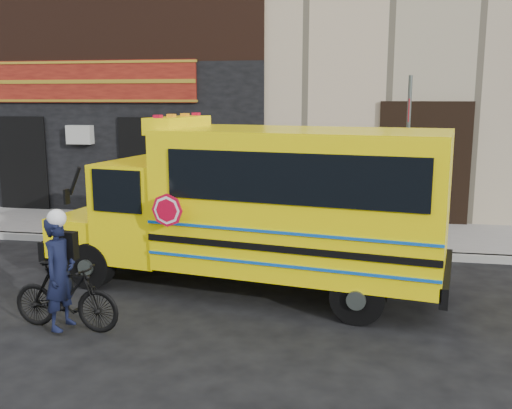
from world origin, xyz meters
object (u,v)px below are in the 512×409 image
object	(u,v)px
school_bus	(265,203)
bicycle	(65,296)
sign_pole	(407,159)
cyclist	(60,277)

from	to	relation	value
school_bus	bicycle	distance (m)	3.47
school_bus	bicycle	world-z (taller)	school_bus
sign_pole	school_bus	bearing A→B (deg)	-131.58
bicycle	cyclist	size ratio (longest dim) A/B	1.03
school_bus	sign_pole	world-z (taller)	sign_pole
school_bus	bicycle	xyz separation A→B (m)	(-2.47, -2.21, -1.02)
school_bus	bicycle	size ratio (longest dim) A/B	4.37
school_bus	sign_pole	size ratio (longest dim) A/B	1.94
school_bus	cyclist	xyz separation A→B (m)	(-2.50, -2.27, -0.71)
cyclist	school_bus	bearing A→B (deg)	-40.74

